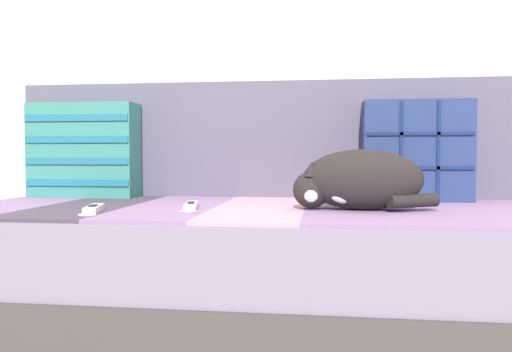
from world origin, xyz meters
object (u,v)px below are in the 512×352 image
object	(u,v)px
game_remote_far	(93,209)
couch	(262,263)
throw_pillow_quilted	(416,151)
game_remote_near	(191,206)
sleeping_cat	(356,181)
throw_pillow_striped	(84,150)

from	to	relation	value
game_remote_far	couch	bearing A→B (deg)	28.70
throw_pillow_quilted	game_remote_far	xyz separation A→B (m)	(-1.00, -0.50, -0.17)
game_remote_far	game_remote_near	bearing A→B (deg)	25.50
sleeping_cat	game_remote_far	xyz separation A→B (m)	(-0.76, -0.16, -0.08)
game_remote_far	sleeping_cat	bearing A→B (deg)	11.97
throw_pillow_striped	game_remote_far	size ratio (longest dim) A/B	2.12
game_remote_near	game_remote_far	bearing A→B (deg)	-154.50
throw_pillow_quilted	throw_pillow_striped	xyz separation A→B (m)	(-1.27, -0.00, 0.00)
game_remote_near	sleeping_cat	bearing A→B (deg)	4.31
sleeping_cat	game_remote_near	xyz separation A→B (m)	(-0.50, -0.04, -0.08)
couch	sleeping_cat	bearing A→B (deg)	-17.26
couch	game_remote_far	xyz separation A→B (m)	(-0.46, -0.25, 0.20)
game_remote_near	throw_pillow_striped	bearing A→B (deg)	144.85
throw_pillow_striped	game_remote_near	size ratio (longest dim) A/B	2.15
throw_pillow_striped	game_remote_near	bearing A→B (deg)	-35.15
throw_pillow_striped	sleeping_cat	xyz separation A→B (m)	(1.03, -0.34, -0.10)
game_remote_near	game_remote_far	distance (m)	0.29
couch	throw_pillow_striped	world-z (taller)	throw_pillow_striped
sleeping_cat	couch	bearing A→B (deg)	162.74
couch	game_remote_near	world-z (taller)	game_remote_near
couch	throw_pillow_quilted	bearing A→B (deg)	24.56
couch	throw_pillow_striped	size ratio (longest dim) A/B	4.97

